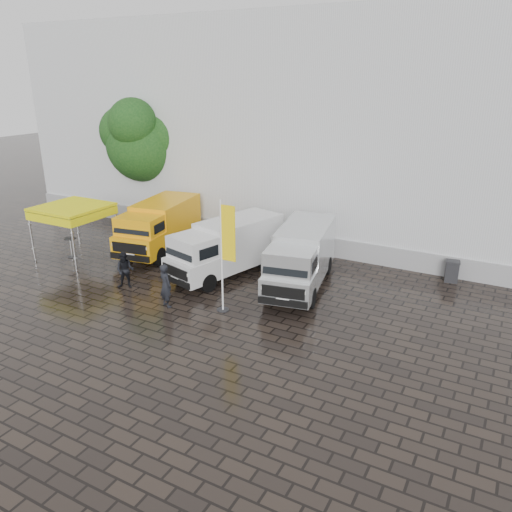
{
  "coord_description": "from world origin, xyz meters",
  "views": [
    {
      "loc": [
        9.67,
        -15.49,
        9.07
      ],
      "look_at": [
        0.07,
        2.2,
        1.64
      ],
      "focal_mm": 35.0,
      "sensor_mm": 36.0,
      "label": 1
    }
  ],
  "objects_px": {
    "person_tent": "(125,270)",
    "van_yellow": "(159,228)",
    "van_white": "(226,249)",
    "flagpole": "(226,252)",
    "van_silver": "(301,259)",
    "wheelie_bin": "(452,271)",
    "cocktail_table": "(71,248)",
    "canopy_tent": "(71,209)",
    "person_front": "(166,285)"
  },
  "relations": [
    {
      "from": "van_yellow",
      "to": "van_silver",
      "type": "xyz_separation_m",
      "value": [
        8.52,
        -0.75,
        0.01
      ]
    },
    {
      "from": "person_tent",
      "to": "cocktail_table",
      "type": "bearing_deg",
      "value": 136.33
    },
    {
      "from": "van_yellow",
      "to": "flagpole",
      "type": "bearing_deg",
      "value": -41.94
    },
    {
      "from": "canopy_tent",
      "to": "person_front",
      "type": "distance_m",
      "value": 8.32
    },
    {
      "from": "canopy_tent",
      "to": "van_white",
      "type": "bearing_deg",
      "value": 11.44
    },
    {
      "from": "van_yellow",
      "to": "wheelie_bin",
      "type": "height_order",
      "value": "van_yellow"
    },
    {
      "from": "van_silver",
      "to": "flagpole",
      "type": "height_order",
      "value": "flagpole"
    },
    {
      "from": "van_yellow",
      "to": "person_front",
      "type": "xyz_separation_m",
      "value": [
        4.5,
        -5.21,
        -0.4
      ]
    },
    {
      "from": "person_tent",
      "to": "person_front",
      "type": "bearing_deg",
      "value": -39.09
    },
    {
      "from": "van_white",
      "to": "flagpole",
      "type": "bearing_deg",
      "value": -42.72
    },
    {
      "from": "van_white",
      "to": "wheelie_bin",
      "type": "height_order",
      "value": "van_white"
    },
    {
      "from": "van_yellow",
      "to": "van_white",
      "type": "bearing_deg",
      "value": -22.24
    },
    {
      "from": "canopy_tent",
      "to": "person_tent",
      "type": "bearing_deg",
      "value": -19.86
    },
    {
      "from": "cocktail_table",
      "to": "van_silver",
      "type": "bearing_deg",
      "value": 10.24
    },
    {
      "from": "van_silver",
      "to": "person_tent",
      "type": "relative_size",
      "value": 3.65
    },
    {
      "from": "van_yellow",
      "to": "cocktail_table",
      "type": "bearing_deg",
      "value": -149.5
    },
    {
      "from": "van_white",
      "to": "cocktail_table",
      "type": "distance_m",
      "value": 8.57
    },
    {
      "from": "van_white",
      "to": "flagpole",
      "type": "relative_size",
      "value": 1.29
    },
    {
      "from": "cocktail_table",
      "to": "canopy_tent",
      "type": "bearing_deg",
      "value": 36.36
    },
    {
      "from": "person_front",
      "to": "van_white",
      "type": "bearing_deg",
      "value": -73.93
    },
    {
      "from": "person_front",
      "to": "person_tent",
      "type": "relative_size",
      "value": 1.1
    },
    {
      "from": "van_yellow",
      "to": "van_silver",
      "type": "bearing_deg",
      "value": -14.33
    },
    {
      "from": "van_silver",
      "to": "cocktail_table",
      "type": "height_order",
      "value": "van_silver"
    },
    {
      "from": "van_silver",
      "to": "wheelie_bin",
      "type": "distance_m",
      "value": 7.09
    },
    {
      "from": "van_silver",
      "to": "cocktail_table",
      "type": "relative_size",
      "value": 5.94
    },
    {
      "from": "cocktail_table",
      "to": "person_front",
      "type": "relative_size",
      "value": 0.56
    },
    {
      "from": "wheelie_bin",
      "to": "van_yellow",
      "type": "bearing_deg",
      "value": -177.07
    },
    {
      "from": "van_yellow",
      "to": "wheelie_bin",
      "type": "xyz_separation_m",
      "value": [
        14.4,
        3.13,
        -0.82
      ]
    },
    {
      "from": "van_silver",
      "to": "flagpole",
      "type": "bearing_deg",
      "value": -124.38
    },
    {
      "from": "van_yellow",
      "to": "person_front",
      "type": "distance_m",
      "value": 6.9
    },
    {
      "from": "van_yellow",
      "to": "van_silver",
      "type": "height_order",
      "value": "van_silver"
    },
    {
      "from": "flagpole",
      "to": "person_tent",
      "type": "distance_m",
      "value": 5.45
    },
    {
      "from": "flagpole",
      "to": "person_tent",
      "type": "bearing_deg",
      "value": -178.42
    },
    {
      "from": "cocktail_table",
      "to": "wheelie_bin",
      "type": "height_order",
      "value": "cocktail_table"
    },
    {
      "from": "wheelie_bin",
      "to": "person_tent",
      "type": "bearing_deg",
      "value": -158.0
    },
    {
      "from": "person_tent",
      "to": "van_yellow",
      "type": "bearing_deg",
      "value": 84.77
    },
    {
      "from": "wheelie_bin",
      "to": "person_tent",
      "type": "relative_size",
      "value": 0.6
    },
    {
      "from": "flagpole",
      "to": "van_white",
      "type": "bearing_deg",
      "value": 122.02
    },
    {
      "from": "flagpole",
      "to": "cocktail_table",
      "type": "xyz_separation_m",
      "value": [
        -10.42,
        1.52,
        -2.02
      ]
    },
    {
      "from": "flagpole",
      "to": "person_front",
      "type": "relative_size",
      "value": 2.49
    },
    {
      "from": "van_white",
      "to": "van_silver",
      "type": "height_order",
      "value": "van_silver"
    },
    {
      "from": "van_yellow",
      "to": "person_tent",
      "type": "relative_size",
      "value": 3.41
    },
    {
      "from": "van_white",
      "to": "person_tent",
      "type": "xyz_separation_m",
      "value": [
        -3.1,
        -3.46,
        -0.45
      ]
    },
    {
      "from": "flagpole",
      "to": "person_front",
      "type": "xyz_separation_m",
      "value": [
        -2.42,
        -0.78,
        -1.62
      ]
    },
    {
      "from": "flagpole",
      "to": "person_front",
      "type": "height_order",
      "value": "flagpole"
    },
    {
      "from": "cocktail_table",
      "to": "wheelie_bin",
      "type": "bearing_deg",
      "value": 18.67
    },
    {
      "from": "wheelie_bin",
      "to": "person_tent",
      "type": "distance_m",
      "value": 14.82
    },
    {
      "from": "person_front",
      "to": "person_tent",
      "type": "xyz_separation_m",
      "value": [
        -2.75,
        0.63,
        -0.08
      ]
    },
    {
      "from": "person_tent",
      "to": "van_silver",
      "type": "bearing_deg",
      "value": 3.35
    },
    {
      "from": "wheelie_bin",
      "to": "person_front",
      "type": "bearing_deg",
      "value": -149.22
    }
  ]
}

